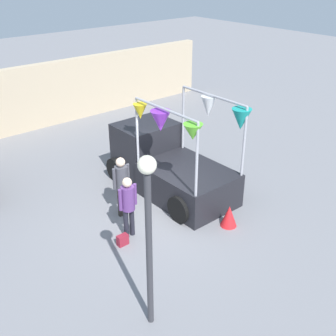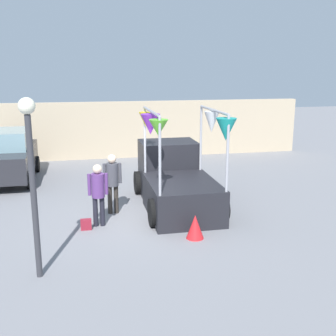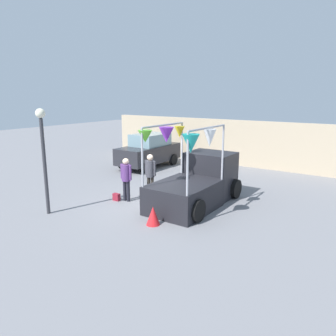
{
  "view_description": "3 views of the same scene",
  "coord_description": "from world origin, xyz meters",
  "px_view_note": "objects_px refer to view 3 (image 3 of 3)",
  "views": [
    {
      "loc": [
        -6.01,
        -7.87,
        6.46
      ],
      "look_at": [
        0.42,
        -0.22,
        1.38
      ],
      "focal_mm": 45.0,
      "sensor_mm": 36.0,
      "label": 1
    },
    {
      "loc": [
        -1.4,
        -11.18,
        4.13
      ],
      "look_at": [
        0.92,
        0.05,
        1.38
      ],
      "focal_mm": 45.0,
      "sensor_mm": 36.0,
      "label": 2
    },
    {
      "loc": [
        7.14,
        -9.51,
        4.04
      ],
      "look_at": [
        0.73,
        -0.21,
        1.49
      ],
      "focal_mm": 35.0,
      "sensor_mm": 36.0,
      "label": 3
    }
  ],
  "objects_px": {
    "person_customer": "(126,175)",
    "person_vendor": "(150,171)",
    "handbag": "(117,197)",
    "parked_car": "(149,150)",
    "vendor_truck": "(198,181)",
    "street_lamp": "(43,146)",
    "folded_kite_bundle_crimson": "(153,216)"
  },
  "relations": [
    {
      "from": "person_vendor",
      "to": "handbag",
      "type": "distance_m",
      "value": 1.66
    },
    {
      "from": "vendor_truck",
      "to": "person_vendor",
      "type": "distance_m",
      "value": 1.98
    },
    {
      "from": "parked_car",
      "to": "street_lamp",
      "type": "bearing_deg",
      "value": -77.71
    },
    {
      "from": "vendor_truck",
      "to": "person_customer",
      "type": "xyz_separation_m",
      "value": [
        -2.36,
        -1.39,
        0.16
      ]
    },
    {
      "from": "street_lamp",
      "to": "folded_kite_bundle_crimson",
      "type": "distance_m",
      "value": 4.34
    },
    {
      "from": "vendor_truck",
      "to": "folded_kite_bundle_crimson",
      "type": "bearing_deg",
      "value": -91.69
    },
    {
      "from": "parked_car",
      "to": "street_lamp",
      "type": "height_order",
      "value": "street_lamp"
    },
    {
      "from": "vendor_truck",
      "to": "person_vendor",
      "type": "xyz_separation_m",
      "value": [
        -1.92,
        -0.46,
        0.19
      ]
    },
    {
      "from": "person_vendor",
      "to": "street_lamp",
      "type": "distance_m",
      "value": 4.14
    },
    {
      "from": "person_customer",
      "to": "person_vendor",
      "type": "relative_size",
      "value": 0.97
    },
    {
      "from": "handbag",
      "to": "street_lamp",
      "type": "bearing_deg",
      "value": -112.15
    },
    {
      "from": "person_vendor",
      "to": "folded_kite_bundle_crimson",
      "type": "height_order",
      "value": "person_vendor"
    },
    {
      "from": "parked_car",
      "to": "handbag",
      "type": "relative_size",
      "value": 14.29
    },
    {
      "from": "person_vendor",
      "to": "street_lamp",
      "type": "bearing_deg",
      "value": -116.7
    },
    {
      "from": "folded_kite_bundle_crimson",
      "to": "person_customer",
      "type": "bearing_deg",
      "value": 149.9
    },
    {
      "from": "vendor_truck",
      "to": "street_lamp",
      "type": "xyz_separation_m",
      "value": [
        -3.68,
        -3.96,
        1.52
      ]
    },
    {
      "from": "vendor_truck",
      "to": "person_vendor",
      "type": "relative_size",
      "value": 2.38
    },
    {
      "from": "parked_car",
      "to": "person_customer",
      "type": "xyz_separation_m",
      "value": [
        3.04,
        -5.34,
        0.07
      ]
    },
    {
      "from": "handbag",
      "to": "folded_kite_bundle_crimson",
      "type": "bearing_deg",
      "value": -23.11
    },
    {
      "from": "vendor_truck",
      "to": "handbag",
      "type": "bearing_deg",
      "value": -149.67
    },
    {
      "from": "person_customer",
      "to": "person_vendor",
      "type": "xyz_separation_m",
      "value": [
        0.45,
        0.93,
        0.04
      ]
    },
    {
      "from": "vendor_truck",
      "to": "person_vendor",
      "type": "bearing_deg",
      "value": -166.6
    },
    {
      "from": "person_customer",
      "to": "handbag",
      "type": "height_order",
      "value": "person_customer"
    },
    {
      "from": "street_lamp",
      "to": "folded_kite_bundle_crimson",
      "type": "bearing_deg",
      "value": 19.16
    },
    {
      "from": "vendor_truck",
      "to": "street_lamp",
      "type": "bearing_deg",
      "value": -132.88
    },
    {
      "from": "handbag",
      "to": "folded_kite_bundle_crimson",
      "type": "relative_size",
      "value": 0.47
    },
    {
      "from": "person_vendor",
      "to": "handbag",
      "type": "xyz_separation_m",
      "value": [
        -0.8,
        -1.13,
        -0.92
      ]
    },
    {
      "from": "parked_car",
      "to": "vendor_truck",
      "type": "bearing_deg",
      "value": -36.17
    },
    {
      "from": "person_vendor",
      "to": "folded_kite_bundle_crimson",
      "type": "distance_m",
      "value": 3.01
    },
    {
      "from": "person_customer",
      "to": "handbag",
      "type": "xyz_separation_m",
      "value": [
        -0.35,
        -0.2,
        -0.88
      ]
    },
    {
      "from": "person_customer",
      "to": "handbag",
      "type": "distance_m",
      "value": 0.96
    },
    {
      "from": "handbag",
      "to": "folded_kite_bundle_crimson",
      "type": "distance_m",
      "value": 2.87
    }
  ]
}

